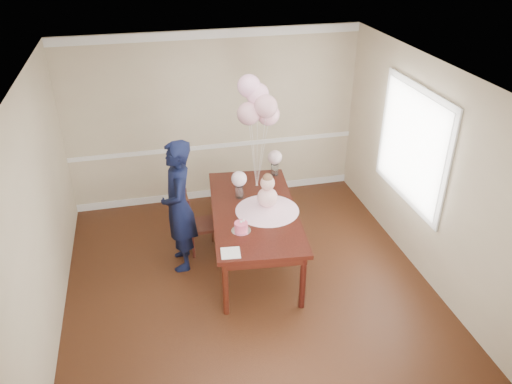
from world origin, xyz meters
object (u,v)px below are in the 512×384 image
dining_table_top (254,211)px  birthday_cake (241,227)px  woman (179,206)px  dining_chair_seat (202,225)px

dining_table_top → birthday_cake: (-0.27, -0.46, 0.09)m
woman → birthday_cake: bearing=49.9°
birthday_cake → woman: woman is taller
birthday_cake → dining_table_top: bearing=59.7°
dining_table_top → woman: 0.97m
birthday_cake → dining_chair_seat: birthday_cake is taller
birthday_cake → woman: bearing=138.4°
birthday_cake → dining_chair_seat: size_ratio=0.41×
birthday_cake → dining_chair_seat: bearing=113.4°
dining_table_top → woman: size_ratio=1.21×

